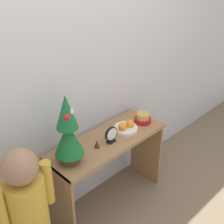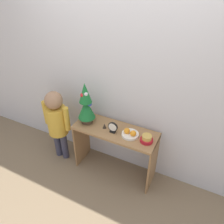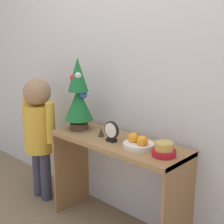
{
  "view_description": "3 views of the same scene",
  "coord_description": "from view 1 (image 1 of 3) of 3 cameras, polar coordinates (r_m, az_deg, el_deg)",
  "views": [
    {
      "loc": [
        -1.39,
        -1.27,
        2.11
      ],
      "look_at": [
        0.08,
        0.21,
        0.89
      ],
      "focal_mm": 50.0,
      "sensor_mm": 36.0,
      "label": 1
    },
    {
      "loc": [
        0.86,
        -1.63,
        2.29
      ],
      "look_at": [
        -0.04,
        0.2,
        0.92
      ],
      "focal_mm": 35.0,
      "sensor_mm": 36.0,
      "label": 2
    },
    {
      "loc": [
        1.35,
        -1.29,
        1.36
      ],
      "look_at": [
        -0.07,
        0.22,
        0.86
      ],
      "focal_mm": 50.0,
      "sensor_mm": 36.0,
      "label": 3
    }
  ],
  "objects": [
    {
      "name": "fruit_bowl",
      "position": [
        2.56,
        2.56,
        -2.83
      ],
      "size": [
        0.2,
        0.2,
        0.09
      ],
      "color": "silver",
      "rests_on": "console_table"
    },
    {
      "name": "figurine",
      "position": [
        2.37,
        -2.78,
        -5.83
      ],
      "size": [
        0.05,
        0.05,
        0.06
      ],
      "color": "#382D23",
      "rests_on": "console_table"
    },
    {
      "name": "console_table",
      "position": [
        2.57,
        -0.82,
        -7.95
      ],
      "size": [
        1.01,
        0.38,
        0.68
      ],
      "color": "olive",
      "rests_on": "ground_plane"
    },
    {
      "name": "desk_clock",
      "position": [
        2.4,
        -0.14,
        -4.21
      ],
      "size": [
        0.12,
        0.04,
        0.14
      ],
      "color": "black",
      "rests_on": "console_table"
    },
    {
      "name": "singing_bowl",
      "position": [
        2.68,
        5.66,
        -1.14
      ],
      "size": [
        0.14,
        0.14,
        0.08
      ],
      "color": "#AD1923",
      "rests_on": "console_table"
    },
    {
      "name": "mini_tree",
      "position": [
        2.12,
        -8.07,
        -3.48
      ],
      "size": [
        0.21,
        0.21,
        0.53
      ],
      "color": "#4C3828",
      "rests_on": "console_table"
    },
    {
      "name": "child_figure",
      "position": [
        2.1,
        -15.38,
        -15.62
      ],
      "size": [
        0.4,
        0.26,
        1.04
      ],
      "color": "#38384C",
      "rests_on": "ground_plane"
    },
    {
      "name": "back_wall",
      "position": [
        2.36,
        -4.94,
        8.75
      ],
      "size": [
        7.0,
        0.05,
        2.5
      ],
      "primitive_type": "cube",
      "color": "silver",
      "rests_on": "ground_plane"
    },
    {
      "name": "ground_plane",
      "position": [
        2.83,
        2.04,
        -17.95
      ],
      "size": [
        12.0,
        12.0,
        0.0
      ],
      "primitive_type": "plane",
      "color": "#7A664C"
    }
  ]
}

